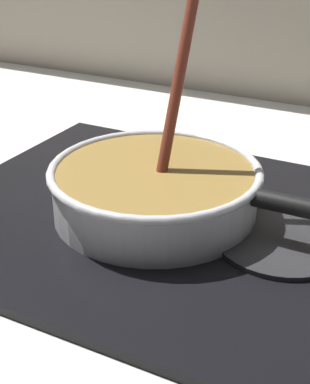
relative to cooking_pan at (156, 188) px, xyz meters
The scene contains 4 objects.
hob_plate 0.04m from the cooking_pan, 169.83° to the right, with size 0.56×0.48×0.01m, color black.
burner_ring 0.03m from the cooking_pan, 169.83° to the right, with size 0.17×0.17×0.01m, color #592D0C.
spare_burner 0.17m from the cooking_pan, ahead, with size 0.15×0.15×0.01m, color #262628.
cooking_pan is the anchor object (origin of this frame).
Camera 1 is at (0.41, -0.36, 0.37)m, focal length 54.38 mm.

